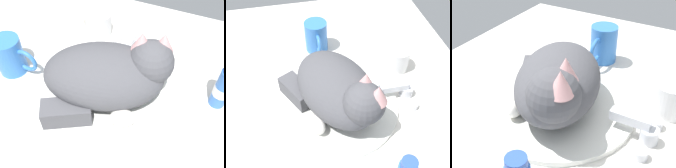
% 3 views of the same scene
% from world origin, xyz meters
% --- Properties ---
extents(ground_plane, '(1.10, 0.83, 0.03)m').
position_xyz_m(ground_plane, '(0.00, 0.00, -0.01)').
color(ground_plane, silver).
extents(sink_basin, '(0.33, 0.33, 0.01)m').
position_xyz_m(sink_basin, '(0.00, 0.00, 0.01)').
color(sink_basin, silver).
rests_on(sink_basin, ground_plane).
extents(faucet, '(0.12, 0.10, 0.05)m').
position_xyz_m(faucet, '(0.00, 0.19, 0.02)').
color(faucet, silver).
rests_on(faucet, ground_plane).
extents(cat, '(0.31, 0.27, 0.16)m').
position_xyz_m(cat, '(0.02, 0.00, 0.08)').
color(cat, '#4C4C51').
rests_on(cat, sink_basin).
extents(coffee_mug, '(0.12, 0.07, 0.10)m').
position_xyz_m(coffee_mug, '(-0.25, -0.01, 0.05)').
color(coffee_mug, '#3372C6').
rests_on(coffee_mug, ground_plane).
extents(rinse_cup, '(0.07, 0.07, 0.07)m').
position_xyz_m(rinse_cup, '(-0.11, 0.21, 0.04)').
color(rinse_cup, white).
rests_on(rinse_cup, ground_plane).
extents(soap_dish, '(0.09, 0.06, 0.01)m').
position_xyz_m(soap_dish, '(-0.19, 0.22, 0.01)').
color(soap_dish, white).
rests_on(soap_dish, ground_plane).
extents(soap_bar, '(0.08, 0.04, 0.03)m').
position_xyz_m(soap_bar, '(-0.19, 0.22, 0.03)').
color(soap_bar, white).
rests_on(soap_bar, soap_dish).
extents(toothpaste_bottle, '(0.04, 0.04, 0.12)m').
position_xyz_m(toothpaste_bottle, '(0.25, 0.08, 0.06)').
color(toothpaste_bottle, '#3870C6').
rests_on(toothpaste_bottle, ground_plane).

